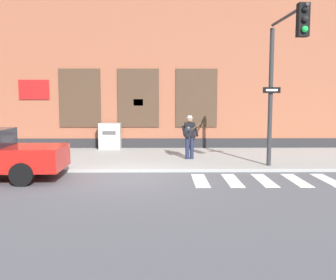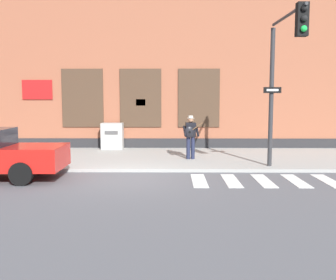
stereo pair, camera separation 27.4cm
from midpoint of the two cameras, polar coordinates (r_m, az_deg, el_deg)
ground_plane at (r=12.05m, az=-5.72°, el=-5.63°), size 160.00×160.00×0.00m
sidewalk at (r=15.78m, az=-4.21°, el=-2.60°), size 28.00×5.54×0.11m
building_backdrop at (r=20.40m, az=-3.18°, el=10.58°), size 28.00×4.06×8.06m
crosswalk at (r=12.19m, az=16.53°, el=-5.69°), size 5.20×1.90×0.01m
busker at (r=15.01m, az=3.80°, el=0.82°), size 0.74×0.57×1.67m
traffic_light at (r=12.79m, az=16.96°, el=10.56°), size 0.60×3.10×4.85m
utility_box at (r=18.13m, az=-7.65°, el=0.58°), size 0.98×0.63×1.19m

